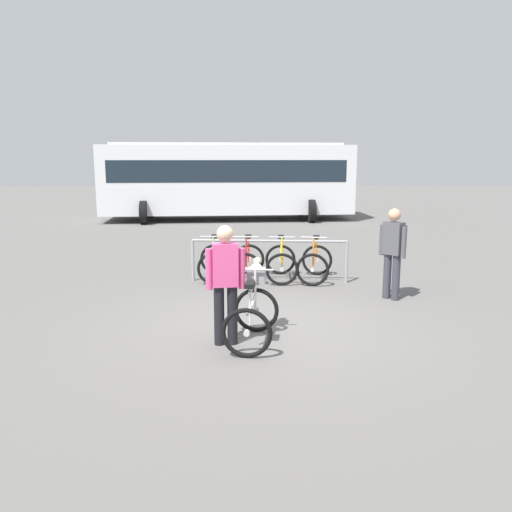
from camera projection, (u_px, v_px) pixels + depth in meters
name	position (u px, v px, depth m)	size (l,w,h in m)	color
ground_plane	(263.00, 326.00, 7.90)	(80.00, 80.00, 0.00)	#605E5B
bike_rack_rail	(269.00, 250.00, 10.59)	(3.20, 0.33, 0.88)	#99999E
racked_bike_lime	(214.00, 262.00, 10.88)	(0.68, 1.10, 0.97)	black
racked_bike_red	(248.00, 262.00, 10.84)	(0.76, 1.16, 0.97)	black
racked_bike_yellow	(281.00, 263.00, 10.80)	(0.71, 1.12, 0.97)	black
racked_bike_orange	(315.00, 263.00, 10.76)	(0.90, 1.23, 0.98)	black
featured_bicycle	(253.00, 307.00, 7.17)	(0.81, 1.24, 1.09)	black
person_with_featured_bike	(225.00, 280.00, 6.96)	(0.53, 0.24, 1.64)	black
pedestrian_with_backpack	(394.00, 248.00, 9.24)	(0.47, 0.47, 1.64)	#383842
bus_distant	(227.00, 177.00, 21.10)	(10.13, 3.80, 3.08)	silver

